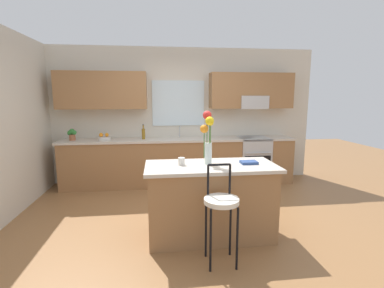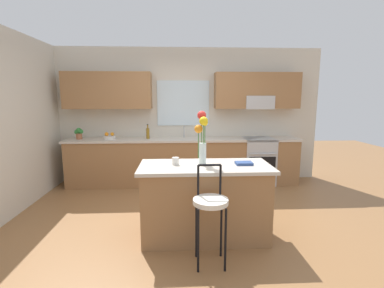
# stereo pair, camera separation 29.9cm
# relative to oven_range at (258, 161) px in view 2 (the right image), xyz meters

# --- Properties ---
(ground_plane) EXTENTS (14.00, 14.00, 0.00)m
(ground_plane) POSITION_rel_oven_range_xyz_m (-1.49, -1.68, -0.46)
(ground_plane) COLOR olive
(wall_left) EXTENTS (0.12, 4.60, 2.70)m
(wall_left) POSITION_rel_oven_range_xyz_m (-4.05, -1.38, 0.89)
(wall_left) COLOR beige
(wall_left) RESTS_ON ground
(back_wall_assembly) EXTENTS (5.60, 0.50, 2.70)m
(back_wall_assembly) POSITION_rel_oven_range_xyz_m (-1.46, 0.31, 1.05)
(back_wall_assembly) COLOR beige
(back_wall_assembly) RESTS_ON ground
(counter_run) EXTENTS (4.56, 0.64, 0.92)m
(counter_run) POSITION_rel_oven_range_xyz_m (-1.49, 0.02, 0.01)
(counter_run) COLOR #996B42
(counter_run) RESTS_ON ground
(sink_faucet) EXTENTS (0.02, 0.13, 0.23)m
(sink_faucet) POSITION_rel_oven_range_xyz_m (-1.48, 0.17, 0.60)
(sink_faucet) COLOR #B7BABC
(sink_faucet) RESTS_ON counter_run
(oven_range) EXTENTS (0.60, 0.64, 0.92)m
(oven_range) POSITION_rel_oven_range_xyz_m (0.00, 0.00, 0.00)
(oven_range) COLOR #B7BABC
(oven_range) RESTS_ON ground
(kitchen_island) EXTENTS (1.58, 0.72, 0.92)m
(kitchen_island) POSITION_rel_oven_range_xyz_m (-1.28, -2.18, 0.00)
(kitchen_island) COLOR #996B42
(kitchen_island) RESTS_ON ground
(bar_stool_near) EXTENTS (0.36, 0.36, 1.04)m
(bar_stool_near) POSITION_rel_oven_range_xyz_m (-1.28, -2.75, 0.18)
(bar_stool_near) COLOR black
(bar_stool_near) RESTS_ON ground
(flower_vase) EXTENTS (0.16, 0.18, 0.64)m
(flower_vase) POSITION_rel_oven_range_xyz_m (-1.32, -2.13, 0.84)
(flower_vase) COLOR silver
(flower_vase) RESTS_ON kitchen_island
(mug_ceramic) EXTENTS (0.08, 0.08, 0.09)m
(mug_ceramic) POSITION_rel_oven_range_xyz_m (-1.64, -2.14, 0.51)
(mug_ceramic) COLOR silver
(mug_ceramic) RESTS_ON kitchen_island
(cookbook) EXTENTS (0.20, 0.15, 0.03)m
(cookbook) POSITION_rel_oven_range_xyz_m (-0.81, -2.18, 0.48)
(cookbook) COLOR navy
(cookbook) RESTS_ON kitchen_island
(fruit_bowl_oranges) EXTENTS (0.24, 0.24, 0.13)m
(fruit_bowl_oranges) POSITION_rel_oven_range_xyz_m (-2.94, 0.02, 0.50)
(fruit_bowl_oranges) COLOR silver
(fruit_bowl_oranges) RESTS_ON counter_run
(bottle_olive_oil) EXTENTS (0.06, 0.06, 0.29)m
(bottle_olive_oil) POSITION_rel_oven_range_xyz_m (-2.19, 0.02, 0.57)
(bottle_olive_oil) COLOR olive
(bottle_olive_oil) RESTS_ON counter_run
(potted_plant_small) EXTENTS (0.17, 0.11, 0.22)m
(potted_plant_small) POSITION_rel_oven_range_xyz_m (-3.52, 0.03, 0.58)
(potted_plant_small) COLOR #9E5B3D
(potted_plant_small) RESTS_ON counter_run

